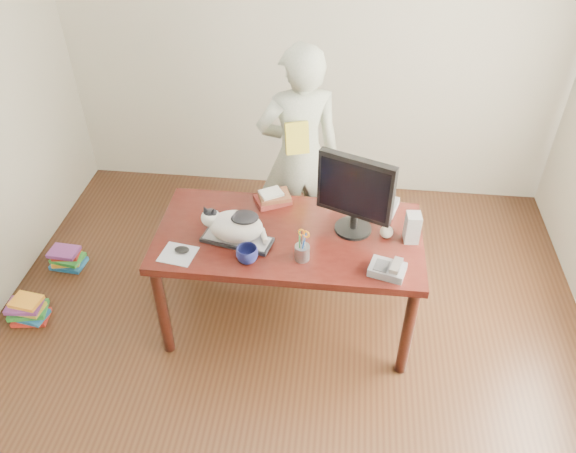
{
  "coord_description": "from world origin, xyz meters",
  "views": [
    {
      "loc": [
        0.28,
        -1.98,
        2.9
      ],
      "look_at": [
        0.0,
        0.55,
        0.85
      ],
      "focal_mm": 35.0,
      "sensor_mm": 36.0,
      "label": 1
    }
  ],
  "objects_px": {
    "person": "(299,155)",
    "book_pile_b": "(67,258)",
    "coffee_mug": "(247,255)",
    "keyboard": "(237,239)",
    "calculator": "(386,206)",
    "pen_cup": "(302,251)",
    "book_pile_a": "(28,310)",
    "baseball": "(386,232)",
    "book_stack": "(273,198)",
    "desk": "(290,244)",
    "monitor": "(355,192)",
    "phone": "(388,269)",
    "speaker": "(412,228)",
    "cat": "(234,225)",
    "mouse": "(182,250)"
  },
  "relations": [
    {
      "from": "book_pile_b",
      "to": "baseball",
      "type": "bearing_deg",
      "value": -7.67
    },
    {
      "from": "person",
      "to": "book_pile_a",
      "type": "height_order",
      "value": "person"
    },
    {
      "from": "baseball",
      "to": "book_stack",
      "type": "bearing_deg",
      "value": 159.06
    },
    {
      "from": "cat",
      "to": "mouse",
      "type": "bearing_deg",
      "value": -142.02
    },
    {
      "from": "phone",
      "to": "book_pile_a",
      "type": "bearing_deg",
      "value": -166.19
    },
    {
      "from": "phone",
      "to": "baseball",
      "type": "xyz_separation_m",
      "value": [
        -0.0,
        0.31,
        0.01
      ]
    },
    {
      "from": "baseball",
      "to": "cat",
      "type": "bearing_deg",
      "value": -171.27
    },
    {
      "from": "baseball",
      "to": "book_pile_a",
      "type": "xyz_separation_m",
      "value": [
        -2.33,
        -0.24,
        -0.7
      ]
    },
    {
      "from": "baseball",
      "to": "book_pile_b",
      "type": "height_order",
      "value": "baseball"
    },
    {
      "from": "coffee_mug",
      "to": "book_pile_a",
      "type": "bearing_deg",
      "value": 177.63
    },
    {
      "from": "baseball",
      "to": "calculator",
      "type": "relative_size",
      "value": 0.37
    },
    {
      "from": "desk",
      "to": "baseball",
      "type": "distance_m",
      "value": 0.61
    },
    {
      "from": "keyboard",
      "to": "pen_cup",
      "type": "distance_m",
      "value": 0.42
    },
    {
      "from": "monitor",
      "to": "book_stack",
      "type": "bearing_deg",
      "value": 176.49
    },
    {
      "from": "desk",
      "to": "phone",
      "type": "relative_size",
      "value": 7.12
    },
    {
      "from": "keyboard",
      "to": "desk",
      "type": "bearing_deg",
      "value": 42.73
    },
    {
      "from": "speaker",
      "to": "cat",
      "type": "bearing_deg",
      "value": -177.7
    },
    {
      "from": "pen_cup",
      "to": "coffee_mug",
      "type": "relative_size",
      "value": 1.75
    },
    {
      "from": "speaker",
      "to": "calculator",
      "type": "height_order",
      "value": "speaker"
    },
    {
      "from": "mouse",
      "to": "person",
      "type": "distance_m",
      "value": 1.18
    },
    {
      "from": "coffee_mug",
      "to": "keyboard",
      "type": "bearing_deg",
      "value": 118.63
    },
    {
      "from": "cat",
      "to": "book_stack",
      "type": "distance_m",
      "value": 0.45
    },
    {
      "from": "pen_cup",
      "to": "phone",
      "type": "bearing_deg",
      "value": -7.5
    },
    {
      "from": "phone",
      "to": "book_stack",
      "type": "bearing_deg",
      "value": 156.35
    },
    {
      "from": "coffee_mug",
      "to": "monitor",
      "type": "bearing_deg",
      "value": 29.85
    },
    {
      "from": "book_pile_a",
      "to": "baseball",
      "type": "bearing_deg",
      "value": 5.89
    },
    {
      "from": "speaker",
      "to": "calculator",
      "type": "relative_size",
      "value": 0.87
    },
    {
      "from": "calculator",
      "to": "pen_cup",
      "type": "bearing_deg",
      "value": -116.47
    },
    {
      "from": "monitor",
      "to": "coffee_mug",
      "type": "relative_size",
      "value": 4.16
    },
    {
      "from": "phone",
      "to": "calculator",
      "type": "distance_m",
      "value": 0.59
    },
    {
      "from": "phone",
      "to": "person",
      "type": "height_order",
      "value": "person"
    },
    {
      "from": "keyboard",
      "to": "calculator",
      "type": "height_order",
      "value": "calculator"
    },
    {
      "from": "baseball",
      "to": "book_pile_a",
      "type": "distance_m",
      "value": 2.45
    },
    {
      "from": "monitor",
      "to": "phone",
      "type": "relative_size",
      "value": 2.3
    },
    {
      "from": "phone",
      "to": "person",
      "type": "xyz_separation_m",
      "value": [
        -0.6,
        1.07,
        0.04
      ]
    },
    {
      "from": "keyboard",
      "to": "cat",
      "type": "distance_m",
      "value": 0.11
    },
    {
      "from": "keyboard",
      "to": "person",
      "type": "relative_size",
      "value": 0.27
    },
    {
      "from": "baseball",
      "to": "book_pile_b",
      "type": "bearing_deg",
      "value": 172.33
    },
    {
      "from": "desk",
      "to": "book_pile_b",
      "type": "bearing_deg",
      "value": 171.03
    },
    {
      "from": "mouse",
      "to": "person",
      "type": "xyz_separation_m",
      "value": [
        0.58,
        1.03,
        0.04
      ]
    },
    {
      "from": "person",
      "to": "book_pile_b",
      "type": "bearing_deg",
      "value": -2.71
    },
    {
      "from": "pen_cup",
      "to": "book_stack",
      "type": "relative_size",
      "value": 0.82
    },
    {
      "from": "baseball",
      "to": "calculator",
      "type": "height_order",
      "value": "baseball"
    },
    {
      "from": "mouse",
      "to": "desk",
      "type": "bearing_deg",
      "value": 36.78
    },
    {
      "from": "monitor",
      "to": "person",
      "type": "bearing_deg",
      "value": 140.24
    },
    {
      "from": "calculator",
      "to": "book_pile_a",
      "type": "xyz_separation_m",
      "value": [
        -2.33,
        -0.52,
        -0.69
      ]
    },
    {
      "from": "baseball",
      "to": "book_stack",
      "type": "xyz_separation_m",
      "value": [
        -0.72,
        0.27,
        -0.0
      ]
    },
    {
      "from": "cat",
      "to": "person",
      "type": "xyz_separation_m",
      "value": [
        0.3,
        0.9,
        -0.06
      ]
    },
    {
      "from": "book_stack",
      "to": "person",
      "type": "distance_m",
      "value": 0.5
    },
    {
      "from": "monitor",
      "to": "person",
      "type": "relative_size",
      "value": 0.32
    }
  ]
}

